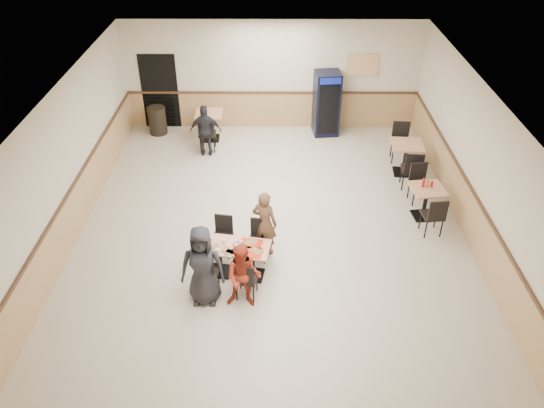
{
  "coord_description": "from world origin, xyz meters",
  "views": [
    {
      "loc": [
        0.05,
        -8.8,
        6.67
      ],
      "look_at": [
        0.01,
        -0.5,
        1.04
      ],
      "focal_mm": 35.0,
      "sensor_mm": 36.0,
      "label": 1
    }
  ],
  "objects_px": {
    "diner_woman_right": "(243,277)",
    "side_table_far": "(406,154)",
    "lone_diner": "(206,131)",
    "pepsi_cooler": "(326,104)",
    "diner_man_opposite": "(265,223)",
    "main_table": "(236,256)",
    "trash_bin": "(157,120)",
    "diner_woman_left": "(203,266)",
    "side_table_near": "(426,198)",
    "back_table": "(210,122)"
  },
  "relations": [
    {
      "from": "diner_woman_left",
      "to": "pepsi_cooler",
      "type": "bearing_deg",
      "value": 68.93
    },
    {
      "from": "main_table",
      "to": "trash_bin",
      "type": "bearing_deg",
      "value": 122.81
    },
    {
      "from": "diner_woman_left",
      "to": "diner_man_opposite",
      "type": "height_order",
      "value": "diner_woman_left"
    },
    {
      "from": "diner_woman_left",
      "to": "pepsi_cooler",
      "type": "distance_m",
      "value": 7.08
    },
    {
      "from": "side_table_near",
      "to": "side_table_far",
      "type": "distance_m",
      "value": 1.84
    },
    {
      "from": "diner_woman_left",
      "to": "diner_man_opposite",
      "type": "relative_size",
      "value": 1.12
    },
    {
      "from": "diner_woman_right",
      "to": "diner_man_opposite",
      "type": "bearing_deg",
      "value": 82.18
    },
    {
      "from": "side_table_near",
      "to": "back_table",
      "type": "distance_m",
      "value": 6.15
    },
    {
      "from": "diner_woman_right",
      "to": "side_table_far",
      "type": "bearing_deg",
      "value": 55.77
    },
    {
      "from": "back_table",
      "to": "trash_bin",
      "type": "relative_size",
      "value": 1.0
    },
    {
      "from": "diner_woman_right",
      "to": "trash_bin",
      "type": "relative_size",
      "value": 1.65
    },
    {
      "from": "diner_man_opposite",
      "to": "main_table",
      "type": "bearing_deg",
      "value": 73.57
    },
    {
      "from": "side_table_far",
      "to": "pepsi_cooler",
      "type": "bearing_deg",
      "value": 128.77
    },
    {
      "from": "diner_woman_left",
      "to": "side_table_far",
      "type": "height_order",
      "value": "diner_woman_left"
    },
    {
      "from": "pepsi_cooler",
      "to": "main_table",
      "type": "bearing_deg",
      "value": -116.13
    },
    {
      "from": "lone_diner",
      "to": "pepsi_cooler",
      "type": "relative_size",
      "value": 0.78
    },
    {
      "from": "back_table",
      "to": "side_table_near",
      "type": "bearing_deg",
      "value": -36.19
    },
    {
      "from": "diner_woman_left",
      "to": "diner_woman_right",
      "type": "height_order",
      "value": "diner_woman_left"
    },
    {
      "from": "diner_man_opposite",
      "to": "pepsi_cooler",
      "type": "bearing_deg",
      "value": -86.04
    },
    {
      "from": "side_table_far",
      "to": "back_table",
      "type": "xyz_separation_m",
      "value": [
        -4.9,
        1.79,
        -0.01
      ]
    },
    {
      "from": "diner_woman_left",
      "to": "diner_man_opposite",
      "type": "xyz_separation_m",
      "value": [
        1.03,
        1.35,
        -0.09
      ]
    },
    {
      "from": "diner_woman_left",
      "to": "side_table_far",
      "type": "relative_size",
      "value": 1.94
    },
    {
      "from": "main_table",
      "to": "back_table",
      "type": "bearing_deg",
      "value": 110.17
    },
    {
      "from": "lone_diner",
      "to": "trash_bin",
      "type": "distance_m",
      "value": 1.95
    },
    {
      "from": "side_table_near",
      "to": "back_table",
      "type": "bearing_deg",
      "value": 143.81
    },
    {
      "from": "lone_diner",
      "to": "trash_bin",
      "type": "bearing_deg",
      "value": -40.68
    },
    {
      "from": "diner_woman_right",
      "to": "lone_diner",
      "type": "xyz_separation_m",
      "value": [
        -1.22,
        5.42,
        0.04
      ]
    },
    {
      "from": "diner_man_opposite",
      "to": "lone_diner",
      "type": "distance_m",
      "value": 4.25
    },
    {
      "from": "diner_woman_right",
      "to": "side_table_far",
      "type": "xyz_separation_m",
      "value": [
        3.68,
        4.51,
        -0.11
      ]
    },
    {
      "from": "main_table",
      "to": "pepsi_cooler",
      "type": "xyz_separation_m",
      "value": [
        2.11,
        5.9,
        0.43
      ]
    },
    {
      "from": "diner_woman_left",
      "to": "lone_diner",
      "type": "relative_size",
      "value": 1.14
    },
    {
      "from": "lone_diner",
      "to": "side_table_near",
      "type": "relative_size",
      "value": 1.8
    },
    {
      "from": "main_table",
      "to": "pepsi_cooler",
      "type": "bearing_deg",
      "value": 79.79
    },
    {
      "from": "lone_diner",
      "to": "trash_bin",
      "type": "height_order",
      "value": "lone_diner"
    },
    {
      "from": "side_table_far",
      "to": "pepsi_cooler",
      "type": "relative_size",
      "value": 0.46
    },
    {
      "from": "diner_woman_left",
      "to": "side_table_near",
      "type": "relative_size",
      "value": 2.05
    },
    {
      "from": "main_table",
      "to": "diner_woman_right",
      "type": "distance_m",
      "value": 0.83
    },
    {
      "from": "main_table",
      "to": "diner_woman_left",
      "type": "bearing_deg",
      "value": -117.9
    },
    {
      "from": "back_table",
      "to": "diner_woman_right",
      "type": "bearing_deg",
      "value": -79.0
    },
    {
      "from": "diner_woman_right",
      "to": "lone_diner",
      "type": "distance_m",
      "value": 5.56
    },
    {
      "from": "side_table_near",
      "to": "trash_bin",
      "type": "xyz_separation_m",
      "value": [
        -6.45,
        3.98,
        -0.1
      ]
    },
    {
      "from": "lone_diner",
      "to": "side_table_far",
      "type": "relative_size",
      "value": 1.71
    },
    {
      "from": "diner_woman_right",
      "to": "pepsi_cooler",
      "type": "xyz_separation_m",
      "value": [
        1.93,
        6.69,
        0.24
      ]
    },
    {
      "from": "side_table_far",
      "to": "back_table",
      "type": "bearing_deg",
      "value": 159.95
    },
    {
      "from": "back_table",
      "to": "lone_diner",
      "type": "bearing_deg",
      "value": -90.0
    },
    {
      "from": "diner_woman_right",
      "to": "trash_bin",
      "type": "xyz_separation_m",
      "value": [
        -2.71,
        6.65,
        -0.25
      ]
    },
    {
      "from": "main_table",
      "to": "trash_bin",
      "type": "relative_size",
      "value": 1.71
    },
    {
      "from": "diner_man_opposite",
      "to": "diner_woman_right",
      "type": "bearing_deg",
      "value": 98.11
    },
    {
      "from": "side_table_near",
      "to": "pepsi_cooler",
      "type": "height_order",
      "value": "pepsi_cooler"
    },
    {
      "from": "diner_man_opposite",
      "to": "side_table_far",
      "type": "bearing_deg",
      "value": -116.79
    }
  ]
}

